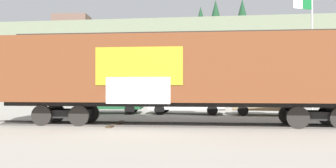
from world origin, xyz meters
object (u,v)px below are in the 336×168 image
object	(u,v)px
freight_car	(186,71)
parked_car_white	(186,101)
flagpole	(308,35)
parked_car_green	(110,100)
parked_car_tan	(265,102)

from	to	relation	value
freight_car	parked_car_white	world-z (taller)	freight_car
flagpole	parked_car_white	size ratio (longest dim) A/B	1.69
freight_car	parked_car_green	xyz separation A→B (m)	(-5.39, 6.32, -1.55)
parked_car_green	parked_car_tan	distance (m)	9.78
freight_car	parked_car_green	bearing A→B (deg)	130.50
parked_car_tan	freight_car	bearing A→B (deg)	-125.49
parked_car_green	freight_car	bearing A→B (deg)	-49.50
freight_car	parked_car_green	world-z (taller)	freight_car
freight_car	flagpole	size ratio (longest dim) A/B	2.02
parked_car_green	parked_car_tan	world-z (taller)	parked_car_green
flagpole	parked_car_white	distance (m)	9.94
flagpole	parked_car_white	xyz separation A→B (m)	(-8.31, -3.11, -4.48)
parked_car_green	parked_car_tan	bearing A→B (deg)	-0.98
parked_car_green	parked_car_white	distance (m)	4.95
freight_car	flagpole	xyz separation A→B (m)	(7.87, 9.47, 2.89)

